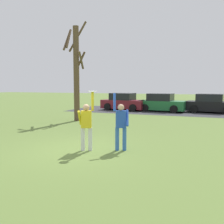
% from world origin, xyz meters
% --- Properties ---
extents(ground_plane, '(120.00, 120.00, 0.00)m').
position_xyz_m(ground_plane, '(0.00, 0.00, 0.00)').
color(ground_plane, olive).
extents(person_catcher, '(0.58, 0.49, 2.08)m').
position_xyz_m(person_catcher, '(0.30, 0.08, 0.98)').
color(person_catcher, silver).
rests_on(person_catcher, ground_plane).
extents(person_defender, '(0.63, 0.58, 2.04)m').
position_xyz_m(person_defender, '(1.43, 0.53, 0.98)').
color(person_defender, '#3366B7').
rests_on(person_defender, ground_plane).
extents(frisbee_disc, '(0.28, 0.28, 0.02)m').
position_xyz_m(frisbee_disc, '(0.51, 0.16, 2.09)').
color(frisbee_disc, white).
rests_on(frisbee_disc, person_catcher).
extents(parked_car_maroon, '(4.26, 2.36, 1.59)m').
position_xyz_m(parked_car_maroon, '(-3.11, 14.42, 0.73)').
color(parked_car_maroon, maroon).
rests_on(parked_car_maroon, ground_plane).
extents(parked_car_green, '(4.26, 2.36, 1.59)m').
position_xyz_m(parked_car_green, '(0.42, 14.48, 0.73)').
color(parked_car_green, '#1E6633').
rests_on(parked_car_green, ground_plane).
extents(parked_car_black, '(4.26, 2.36, 1.59)m').
position_xyz_m(parked_car_black, '(4.51, 14.97, 0.73)').
color(parked_car_black, black).
rests_on(parked_car_black, ground_plane).
extents(parking_strip, '(17.14, 6.40, 0.01)m').
position_xyz_m(parking_strip, '(0.75, 14.59, 0.00)').
color(parking_strip, '#38383D').
rests_on(parking_strip, ground_plane).
extents(bare_tree_tall, '(1.28, 1.51, 6.46)m').
position_xyz_m(bare_tree_tall, '(-3.71, 6.57, 3.28)').
color(bare_tree_tall, brown).
rests_on(bare_tree_tall, ground_plane).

